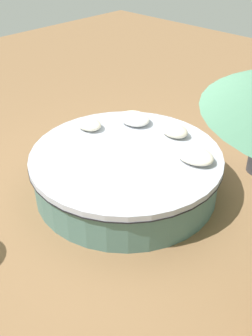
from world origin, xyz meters
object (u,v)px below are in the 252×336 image
(throw_pillow_3, at_px, (89,124))
(throw_pillow_1, at_px, (174,130))
(throw_pillow_2, at_px, (135,118))
(throw_pillow_0, at_px, (194,155))
(round_bed, at_px, (126,171))

(throw_pillow_3, bearing_deg, throw_pillow_1, 33.84)
(throw_pillow_1, distance_m, throw_pillow_2, 0.66)
(throw_pillow_0, height_order, throw_pillow_3, throw_pillow_0)
(throw_pillow_2, bearing_deg, throw_pillow_3, -122.58)
(throw_pillow_0, distance_m, throw_pillow_3, 1.65)
(throw_pillow_1, xyz_separation_m, throw_pillow_2, (-0.65, -0.11, -0.00))
(round_bed, bearing_deg, throw_pillow_3, 171.91)
(throw_pillow_2, bearing_deg, throw_pillow_1, 9.49)
(throw_pillow_0, relative_size, throw_pillow_3, 1.26)
(throw_pillow_0, height_order, throw_pillow_1, throw_pillow_1)
(throw_pillow_0, distance_m, throw_pillow_1, 0.67)
(throw_pillow_0, xyz_separation_m, throw_pillow_3, (-1.61, -0.35, -0.01))
(throw_pillow_1, bearing_deg, throw_pillow_0, -29.68)
(throw_pillow_1, relative_size, throw_pillow_3, 1.01)
(throw_pillow_0, xyz_separation_m, throw_pillow_1, (-0.58, 0.33, 0.01))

